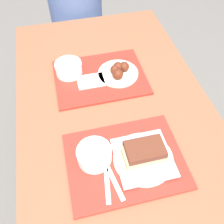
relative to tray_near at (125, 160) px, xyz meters
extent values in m
plane|color=#605B56|center=(0.03, 0.19, -0.76)|extent=(12.00, 12.00, 0.00)
cube|color=brown|center=(0.03, 0.19, -0.03)|extent=(0.85, 1.62, 0.04)
cylinder|color=brown|center=(-0.34, 0.92, -0.40)|extent=(0.07, 0.07, 0.71)
cylinder|color=brown|center=(0.39, 0.92, -0.40)|extent=(0.07, 0.07, 0.71)
cube|color=brown|center=(0.03, 1.22, -0.35)|extent=(0.81, 0.28, 0.04)
cylinder|color=brown|center=(-0.31, 1.22, -0.56)|extent=(0.06, 0.06, 0.39)
cylinder|color=brown|center=(0.37, 1.22, -0.56)|extent=(0.06, 0.06, 0.39)
cube|color=red|center=(0.00, 0.00, 0.00)|extent=(0.43, 0.33, 0.01)
cube|color=red|center=(0.00, 0.46, 0.00)|extent=(0.43, 0.33, 0.01)
cylinder|color=white|center=(-0.11, 0.03, 0.04)|extent=(0.13, 0.13, 0.06)
cylinder|color=beige|center=(-0.11, 0.03, 0.06)|extent=(0.11, 0.11, 0.01)
cylinder|color=beige|center=(0.07, -0.01, 0.01)|extent=(0.22, 0.22, 0.01)
cube|color=silver|center=(0.07, -0.01, 0.02)|extent=(0.20, 0.20, 0.01)
cube|color=#DBB275|center=(0.07, -0.01, 0.04)|extent=(0.15, 0.08, 0.04)
cube|color=#562819|center=(0.07, -0.01, 0.08)|extent=(0.14, 0.09, 0.03)
cube|color=white|center=(-0.08, -0.06, 0.01)|extent=(0.04, 0.17, 0.00)
cube|color=white|center=(-0.06, -0.06, 0.01)|extent=(0.05, 0.17, 0.00)
cube|color=teal|center=(0.02, 0.07, 0.01)|extent=(0.04, 0.03, 0.01)
cylinder|color=white|center=(-0.14, 0.52, 0.04)|extent=(0.13, 0.13, 0.06)
cylinder|color=beige|center=(-0.14, 0.52, 0.06)|extent=(0.11, 0.11, 0.01)
cylinder|color=beige|center=(0.09, 0.45, 0.01)|extent=(0.19, 0.19, 0.01)
sphere|color=#562314|center=(0.12, 0.46, 0.04)|extent=(0.05, 0.05, 0.05)
sphere|color=#562314|center=(0.09, 0.47, 0.04)|extent=(0.05, 0.05, 0.05)
sphere|color=#562314|center=(0.07, 0.45, 0.04)|extent=(0.04, 0.04, 0.04)
sphere|color=#562314|center=(0.08, 0.42, 0.04)|extent=(0.05, 0.05, 0.05)
cube|color=white|center=(-0.05, 0.43, 0.01)|extent=(0.12, 0.09, 0.01)
cylinder|color=#4C6093|center=(-0.01, 1.22, -0.06)|extent=(0.36, 0.36, 0.56)
camera|label=1|loc=(-0.15, -0.41, 0.84)|focal=40.00mm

